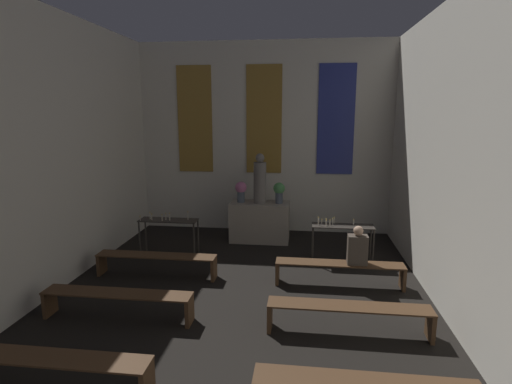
# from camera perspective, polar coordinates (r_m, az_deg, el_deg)

# --- Properties ---
(wall_back) EXTENTS (6.91, 0.16, 5.02)m
(wall_back) POSITION_cam_1_polar(r_m,az_deg,el_deg) (10.76, 1.18, 7.76)
(wall_back) COLOR silver
(wall_back) RESTS_ON ground_plane
(wall_left) EXTENTS (0.12, 10.50, 5.02)m
(wall_left) POSITION_cam_1_polar(r_m,az_deg,el_deg) (7.12, -32.10, 3.93)
(wall_left) COLOR silver
(wall_left) RESTS_ON ground_plane
(wall_right) EXTENTS (0.12, 10.50, 5.02)m
(wall_right) POSITION_cam_1_polar(r_m,az_deg,el_deg) (6.01, 29.60, 3.11)
(wall_right) COLOR silver
(wall_right) RESTS_ON ground_plane
(altar) EXTENTS (1.47, 0.72, 0.99)m
(altar) POSITION_cam_1_polar(r_m,az_deg,el_deg) (10.10, 0.55, -4.26)
(altar) COLOR gray
(altar) RESTS_ON ground_plane
(statue) EXTENTS (0.31, 0.31, 1.23)m
(statue) POSITION_cam_1_polar(r_m,az_deg,el_deg) (9.87, 0.56, 1.68)
(statue) COLOR slate
(statue) RESTS_ON altar
(flower_vase_left) EXTENTS (0.29, 0.29, 0.52)m
(flower_vase_left) POSITION_cam_1_polar(r_m,az_deg,el_deg) (9.98, -2.17, 0.27)
(flower_vase_left) COLOR #4C5666
(flower_vase_left) RESTS_ON altar
(flower_vase_right) EXTENTS (0.29, 0.29, 0.52)m
(flower_vase_right) POSITION_cam_1_polar(r_m,az_deg,el_deg) (9.87, 3.31, 0.14)
(flower_vase_right) COLOR #4C5666
(flower_vase_right) RESTS_ON altar
(candle_rack_left) EXTENTS (1.32, 0.41, 1.02)m
(candle_rack_left) POSITION_cam_1_polar(r_m,az_deg,el_deg) (9.26, -12.39, -4.59)
(candle_rack_left) COLOR #332D28
(candle_rack_left) RESTS_ON ground_plane
(candle_rack_right) EXTENTS (1.32, 0.41, 1.02)m
(candle_rack_right) POSITION_cam_1_polar(r_m,az_deg,el_deg) (8.79, 12.21, -5.44)
(candle_rack_right) COLOR #332D28
(candle_rack_right) RESTS_ON ground_plane
(pew_second_left) EXTENTS (2.37, 0.36, 0.45)m
(pew_second_left) POSITION_cam_1_polar(r_m,az_deg,el_deg) (5.56, -27.25, -21.16)
(pew_second_left) COLOR #4C331E
(pew_second_left) RESTS_ON ground_plane
(pew_third_left) EXTENTS (2.37, 0.36, 0.45)m
(pew_third_left) POSITION_cam_1_polar(r_m,az_deg,el_deg) (6.82, -19.18, -14.24)
(pew_third_left) COLOR #4C331E
(pew_third_left) RESTS_ON ground_plane
(pew_third_right) EXTENTS (2.37, 0.36, 0.45)m
(pew_third_right) POSITION_cam_1_polar(r_m,az_deg,el_deg) (6.24, 13.10, -16.43)
(pew_third_right) COLOR #4C331E
(pew_third_right) RESTS_ON ground_plane
(pew_back_left) EXTENTS (2.37, 0.36, 0.45)m
(pew_back_left) POSITION_cam_1_polar(r_m,az_deg,el_deg) (8.24, -14.03, -9.42)
(pew_back_left) COLOR #4C331E
(pew_back_left) RESTS_ON ground_plane
(pew_back_right) EXTENTS (2.37, 0.36, 0.45)m
(pew_back_right) POSITION_cam_1_polar(r_m,az_deg,el_deg) (7.76, 11.80, -10.65)
(pew_back_right) COLOR #4C331E
(pew_back_right) RESTS_ON ground_plane
(person_seated) EXTENTS (0.36, 0.24, 0.73)m
(person_seated) POSITION_cam_1_polar(r_m,az_deg,el_deg) (7.64, 14.29, -7.70)
(person_seated) COLOR #4C4238
(person_seated) RESTS_ON pew_back_right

